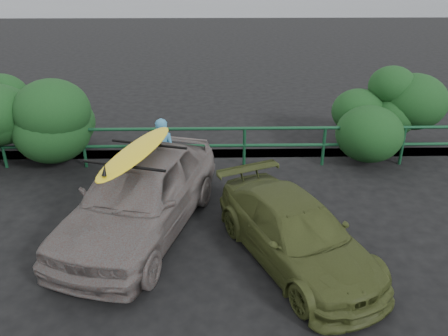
# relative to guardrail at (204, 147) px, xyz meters

# --- Properties ---
(ground) EXTENTS (80.00, 80.00, 0.00)m
(ground) POSITION_rel_guardrail_xyz_m (0.00, -5.00, -0.52)
(ground) COLOR black
(ocean) EXTENTS (200.00, 200.00, 0.00)m
(ocean) POSITION_rel_guardrail_xyz_m (0.00, 55.00, -0.52)
(ocean) COLOR #505962
(ocean) RESTS_ON ground
(guardrail) EXTENTS (14.00, 0.08, 1.04)m
(guardrail) POSITION_rel_guardrail_xyz_m (0.00, 0.00, 0.00)
(guardrail) COLOR #134427
(guardrail) RESTS_ON ground
(shrub_left) EXTENTS (3.20, 2.40, 2.10)m
(shrub_left) POSITION_rel_guardrail_xyz_m (-4.80, 0.40, 0.53)
(shrub_left) COLOR #18421A
(shrub_left) RESTS_ON ground
(shrub_right) EXTENTS (3.20, 2.40, 2.34)m
(shrub_right) POSITION_rel_guardrail_xyz_m (5.00, 0.50, 0.65)
(shrub_right) COLOR #18421A
(shrub_right) RESTS_ON ground
(sedan) EXTENTS (3.08, 4.89, 1.55)m
(sedan) POSITION_rel_guardrail_xyz_m (-1.13, -2.94, 0.26)
(sedan) COLOR #695F5D
(sedan) RESTS_ON ground
(olive_vehicle) EXTENTS (2.89, 4.03, 1.08)m
(olive_vehicle) POSITION_rel_guardrail_xyz_m (1.62, -3.93, 0.02)
(olive_vehicle) COLOR #3F4820
(olive_vehicle) RESTS_ON ground
(man) EXTENTS (0.63, 0.45, 1.61)m
(man) POSITION_rel_guardrail_xyz_m (-0.92, -1.01, 0.29)
(man) COLOR teal
(man) RESTS_ON ground
(roof_rack) EXTENTS (1.77, 1.46, 0.05)m
(roof_rack) POSITION_rel_guardrail_xyz_m (-1.13, -2.94, 1.06)
(roof_rack) COLOR black
(roof_rack) RESTS_ON sedan
(surfboard) EXTENTS (1.31, 2.71, 0.08)m
(surfboard) POSITION_rel_guardrail_xyz_m (-1.13, -2.94, 1.12)
(surfboard) COLOR yellow
(surfboard) RESTS_ON roof_rack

